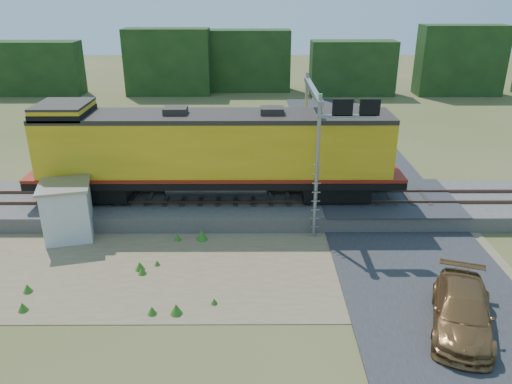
{
  "coord_description": "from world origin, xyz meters",
  "views": [
    {
      "loc": [
        0.05,
        -17.98,
        11.14
      ],
      "look_at": [
        0.14,
        3.0,
        2.4
      ],
      "focal_mm": 35.0,
      "sensor_mm": 36.0,
      "label": 1
    }
  ],
  "objects_px": {
    "locomotive": "(210,152)",
    "car": "(462,311)",
    "shed": "(68,211)",
    "signal_gantry": "(321,120)"
  },
  "relations": [
    {
      "from": "shed",
      "to": "signal_gantry",
      "type": "relative_size",
      "value": 0.4
    },
    {
      "from": "signal_gantry",
      "to": "car",
      "type": "relative_size",
      "value": 1.43
    },
    {
      "from": "locomotive",
      "to": "shed",
      "type": "distance_m",
      "value": 7.35
    },
    {
      "from": "locomotive",
      "to": "car",
      "type": "relative_size",
      "value": 3.93
    },
    {
      "from": "shed",
      "to": "signal_gantry",
      "type": "height_order",
      "value": "signal_gantry"
    },
    {
      "from": "shed",
      "to": "locomotive",
      "type": "bearing_deg",
      "value": 8.87
    },
    {
      "from": "shed",
      "to": "signal_gantry",
      "type": "xyz_separation_m",
      "value": [
        11.94,
        2.08,
        3.78
      ]
    },
    {
      "from": "locomotive",
      "to": "signal_gantry",
      "type": "height_order",
      "value": "signal_gantry"
    },
    {
      "from": "signal_gantry",
      "to": "car",
      "type": "bearing_deg",
      "value": -66.06
    },
    {
      "from": "locomotive",
      "to": "car",
      "type": "distance_m",
      "value": 13.78
    }
  ]
}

